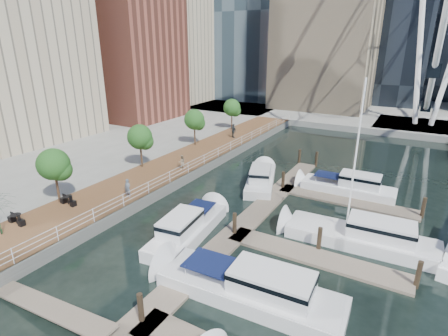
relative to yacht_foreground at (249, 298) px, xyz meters
name	(u,v)px	position (x,y,z in m)	size (l,w,h in m)	color
ground	(127,282)	(-6.94, -2.38, 0.00)	(520.00, 520.00, 0.00)	black
boardwalk	(166,172)	(-15.94, 12.62, 0.50)	(6.00, 60.00, 1.00)	brown
seawall	(189,177)	(-12.94, 12.62, 0.50)	(0.25, 60.00, 1.00)	#595954
land_inland	(17,139)	(-42.94, 12.62, 0.50)	(48.00, 90.00, 1.00)	gray
land_far	(374,89)	(-6.94, 99.62, 0.50)	(200.00, 114.00, 1.00)	gray
pier	(422,128)	(7.06, 49.62, 0.50)	(14.00, 12.00, 1.00)	gray
railing	(188,168)	(-13.04, 12.62, 1.52)	(0.10, 60.00, 1.05)	white
floating_docks	(308,234)	(1.03, 7.60, 0.49)	(16.00, 34.00, 2.60)	#6D6051
midrise_condos	(84,43)	(-40.50, 24.44, 13.42)	(19.00, 67.00, 28.00)	#BCAD8E
street_trees	(140,137)	(-18.34, 11.62, 4.29)	(2.60, 42.60, 4.60)	#3F2B1C
yacht_foreground	(249,298)	(0.00, 0.00, 0.00)	(3.08, 11.50, 2.15)	silver
pedestrian_near	(128,188)	(-14.07, 5.19, 1.81)	(0.59, 0.39, 1.61)	#505C6B
pedestrian_mid	(182,162)	(-14.25, 13.21, 1.75)	(0.73, 0.57, 1.50)	gray
pedestrian_far	(233,131)	(-15.65, 27.18, 1.99)	(1.16, 0.48, 1.98)	#30373C
moored_yachts	(346,240)	(3.45, 9.00, 0.00)	(23.13, 29.26, 11.50)	silver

